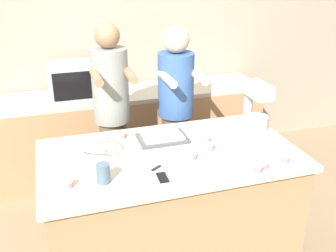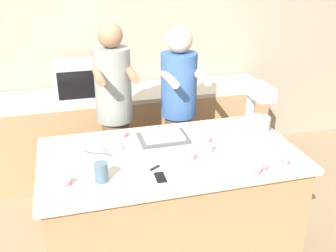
% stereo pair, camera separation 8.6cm
% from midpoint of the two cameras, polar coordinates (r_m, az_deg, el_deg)
% --- Properties ---
extents(back_wall, '(10.00, 0.06, 2.70)m').
position_cam_midpoint_polar(back_wall, '(4.22, -5.77, 12.57)').
color(back_wall, gray).
rests_on(back_wall, ground_plane).
extents(island_counter, '(1.77, 0.97, 0.90)m').
position_cam_midpoint_polar(island_counter, '(2.94, 1.11, -11.64)').
color(island_counter, '#A87F56').
rests_on(island_counter, ground_plane).
extents(back_counter, '(2.80, 0.60, 0.88)m').
position_cam_midpoint_polar(back_counter, '(4.17, -4.43, -0.66)').
color(back_counter, '#A87F56').
rests_on(back_counter, ground_plane).
extents(person_left, '(0.31, 0.49, 1.68)m').
position_cam_midpoint_polar(person_left, '(3.30, -6.95, 1.14)').
color(person_left, brown).
rests_on(person_left, ground_plane).
extents(person_right, '(0.32, 0.49, 1.63)m').
position_cam_midpoint_polar(person_right, '(3.42, 2.27, 1.66)').
color(person_right, brown).
rests_on(person_right, ground_plane).
extents(stand_mixer, '(0.20, 0.30, 0.39)m').
position_cam_midpoint_polar(stand_mixer, '(3.03, 13.66, 2.01)').
color(stand_mixer, '#B2B7BC').
rests_on(stand_mixer, island_counter).
extents(mixing_bowl, '(0.26, 0.26, 0.13)m').
position_cam_midpoint_polar(mixing_bowl, '(2.65, -10.00, -3.27)').
color(mixing_bowl, '#BCBCC1').
rests_on(mixing_bowl, island_counter).
extents(baking_tray, '(0.36, 0.25, 0.04)m').
position_cam_midpoint_polar(baking_tray, '(2.89, 0.15, -1.68)').
color(baking_tray, '#4C4C51').
rests_on(baking_tray, island_counter).
extents(microwave_oven, '(0.53, 0.39, 0.33)m').
position_cam_midpoint_polar(microwave_oven, '(3.90, -11.77, 6.70)').
color(microwave_oven, '#B7B7BC').
rests_on(microwave_oven, back_counter).
extents(cell_phone, '(0.08, 0.15, 0.01)m').
position_cam_midpoint_polar(cell_phone, '(2.40, -0.08, -7.58)').
color(cell_phone, silver).
rests_on(cell_phone, island_counter).
extents(drinking_glass, '(0.08, 0.08, 0.12)m').
position_cam_midpoint_polar(drinking_glass, '(2.38, -8.64, -6.64)').
color(drinking_glass, slate).
rests_on(drinking_glass, island_counter).
extents(small_plate, '(0.17, 0.17, 0.02)m').
position_cam_midpoint_polar(small_plate, '(2.52, 9.16, -6.29)').
color(small_plate, white).
rests_on(small_plate, island_counter).
extents(knife, '(0.19, 0.13, 0.01)m').
position_cam_midpoint_polar(knife, '(2.55, -0.09, -5.65)').
color(knife, '#BCBCC1').
rests_on(knife, island_counter).
extents(cupcake_0, '(0.06, 0.06, 0.06)m').
position_cam_midpoint_polar(cupcake_0, '(2.58, 14.65, -5.53)').
color(cupcake_0, '#D17084').
rests_on(cupcake_0, island_counter).
extents(cupcake_1, '(0.06, 0.06, 0.06)m').
position_cam_midpoint_polar(cupcake_1, '(2.68, 17.58, -4.67)').
color(cupcake_1, '#D17084').
rests_on(cupcake_1, island_counter).
extents(cupcake_2, '(0.06, 0.06, 0.06)m').
position_cam_midpoint_polar(cupcake_2, '(2.93, -5.71, -1.15)').
color(cupcake_2, '#D17084').
rests_on(cupcake_2, island_counter).
extents(cupcake_3, '(0.06, 0.06, 0.06)m').
position_cam_midpoint_polar(cupcake_3, '(2.86, 6.58, -1.87)').
color(cupcake_3, '#D17084').
rests_on(cupcake_3, island_counter).
extents(cupcake_4, '(0.06, 0.06, 0.06)m').
position_cam_midpoint_polar(cupcake_4, '(2.62, 4.42, -4.23)').
color(cupcake_4, '#D17084').
rests_on(cupcake_4, island_counter).
extents(cupcake_5, '(0.06, 0.06, 0.06)m').
position_cam_midpoint_polar(cupcake_5, '(2.52, 13.79, -6.12)').
color(cupcake_5, '#D17084').
rests_on(cupcake_5, island_counter).
extents(cupcake_6, '(0.06, 0.06, 0.06)m').
position_cam_midpoint_polar(cupcake_6, '(2.75, 7.07, -3.00)').
color(cupcake_6, '#D17084').
rests_on(cupcake_6, island_counter).
extents(cupcake_7, '(0.06, 0.06, 0.06)m').
position_cam_midpoint_polar(cupcake_7, '(2.40, -13.47, -7.71)').
color(cupcake_7, '#D17084').
rests_on(cupcake_7, island_counter).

